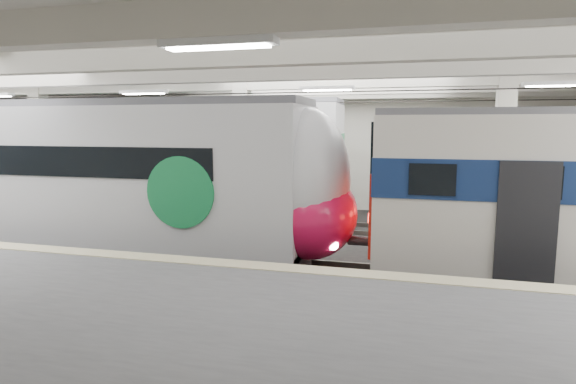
# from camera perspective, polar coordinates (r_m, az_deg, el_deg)

# --- Properties ---
(station_hall) EXTENTS (36.00, 24.00, 5.75)m
(station_hall) POSITION_cam_1_polar(r_m,az_deg,el_deg) (10.64, 0.98, 4.51)
(station_hall) COLOR black
(station_hall) RESTS_ON ground
(modern_emu) EXTENTS (14.25, 2.94, 4.58)m
(modern_emu) POSITION_cam_1_polar(r_m,az_deg,el_deg) (14.50, -18.24, 1.07)
(modern_emu) COLOR silver
(modern_emu) RESTS_ON ground
(far_train) EXTENTS (15.50, 3.87, 4.85)m
(far_train) POSITION_cam_1_polar(r_m,az_deg,el_deg) (20.45, -15.77, 3.76)
(far_train) COLOR silver
(far_train) RESTS_ON ground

